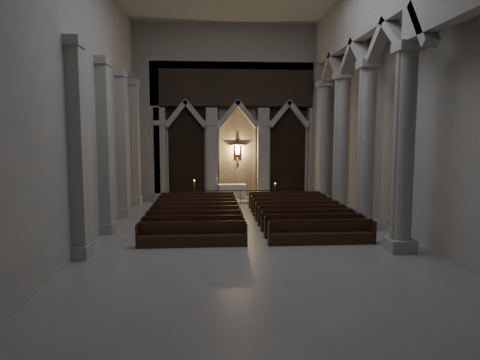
{
  "coord_description": "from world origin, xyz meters",
  "views": [
    {
      "loc": [
        -1.94,
        -18.48,
        4.61
      ],
      "look_at": [
        -0.44,
        3.0,
        2.28
      ],
      "focal_mm": 32.0,
      "sensor_mm": 36.0,
      "label": 1
    }
  ],
  "objects": [
    {
      "name": "right_arcade",
      "position": [
        5.5,
        1.33,
        7.83
      ],
      "size": [
        1.0,
        24.0,
        12.0
      ],
      "color": "#A9A69E",
      "rests_on": "ground"
    },
    {
      "name": "worshipper",
      "position": [
        2.08,
        6.87,
        0.55
      ],
      "size": [
        0.45,
        0.35,
        1.09
      ],
      "primitive_type": "imported",
      "rotation": [
        0.0,
        0.0,
        -0.25
      ],
      "color": "black",
      "rests_on": "ground"
    },
    {
      "name": "left_pilasters",
      "position": [
        -6.75,
        3.5,
        3.91
      ],
      "size": [
        0.6,
        13.0,
        8.03
      ],
      "color": "#A9A69E",
      "rests_on": "ground"
    },
    {
      "name": "altar_rail",
      "position": [
        0.0,
        8.97,
        0.65
      ],
      "size": [
        5.01,
        0.09,
        0.98
      ],
      "color": "black",
      "rests_on": "ground"
    },
    {
      "name": "candle_stand_right",
      "position": [
        2.39,
        9.73,
        0.36
      ],
      "size": [
        0.22,
        0.22,
        1.31
      ],
      "color": "#A58532",
      "rests_on": "ground"
    },
    {
      "name": "pews",
      "position": [
        0.0,
        3.21,
        0.33
      ],
      "size": [
        9.92,
        9.28,
        1.01
      ],
      "color": "black",
      "rests_on": "ground"
    },
    {
      "name": "altar",
      "position": [
        -0.43,
        10.89,
        0.64
      ],
      "size": [
        1.93,
        0.77,
        0.98
      ],
      "color": "beige",
      "rests_on": "sanctuary_step"
    },
    {
      "name": "sanctuary_step",
      "position": [
        0.0,
        10.6,
        0.07
      ],
      "size": [
        8.5,
        2.6,
        0.15
      ],
      "primitive_type": "cube",
      "color": "#A9A69E",
      "rests_on": "ground"
    },
    {
      "name": "candle_stand_left",
      "position": [
        -2.97,
        9.1,
        0.44
      ],
      "size": [
        0.28,
        0.28,
        1.63
      ],
      "color": "#A58532",
      "rests_on": "ground"
    },
    {
      "name": "room",
      "position": [
        0.0,
        0.0,
        7.6
      ],
      "size": [
        24.0,
        24.1,
        12.0
      ],
      "color": "gray",
      "rests_on": "ground"
    },
    {
      "name": "sanctuary_wall",
      "position": [
        0.0,
        11.54,
        6.62
      ],
      "size": [
        14.0,
        0.77,
        12.0
      ],
      "color": "#A9A69E",
      "rests_on": "ground"
    }
  ]
}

